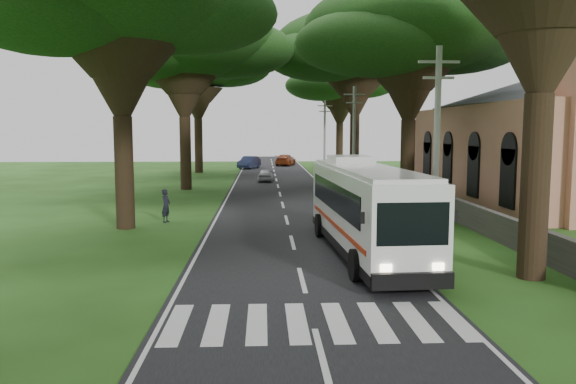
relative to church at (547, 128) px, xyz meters
The scene contains 18 objects.
ground 28.42m from the church, 129.66° to the right, with size 140.00×140.00×0.00m, color #244513.
road 18.84m from the church, 169.06° to the left, with size 8.00×120.00×0.04m, color black.
crosswalk 29.96m from the church, 127.19° to the right, with size 8.00×3.00×0.01m, color silver.
property_wall 10.16m from the church, 164.52° to the left, with size 0.35×50.00×1.20m, color #383533.
church is the anchor object (origin of this frame).
pole_near 19.88m from the church, 128.50° to the right, with size 1.60×0.24×8.00m.
pole_mid 13.16m from the church, 160.19° to the left, with size 1.60×0.24×8.00m.
pole_far 27.41m from the church, 116.82° to the left, with size 1.60×0.24×8.00m.
tree_l_midb 27.60m from the church, 161.57° to the left, with size 14.75×14.75×15.02m.
tree_l_far 38.05m from the church, 134.90° to the left, with size 13.61×13.61×15.22m.
tree_r_mida 11.67m from the church, behind, with size 13.37×13.37×13.93m.
tree_r_midb 20.88m from the church, 122.20° to the left, with size 15.64×15.64×15.93m.
tree_r_far 36.26m from the church, 105.20° to the left, with size 12.78×12.78×14.10m.
coach_bus 22.10m from the church, 133.87° to the right, with size 3.19×11.67×3.41m.
distant_car_a 24.47m from the church, 141.61° to the left, with size 1.39×3.46×1.18m, color #ABABB0.
distant_car_b 39.00m from the church, 122.55° to the left, with size 1.58×4.54×1.50m, color navy.
distant_car_c 41.71m from the church, 112.88° to the left, with size 2.05×5.04×1.46m, color #8E3614.
pedestrian 25.75m from the church, 162.00° to the right, with size 0.63×0.42×1.74m, color black.
Camera 1 is at (-1.22, -15.55, 4.83)m, focal length 35.00 mm.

